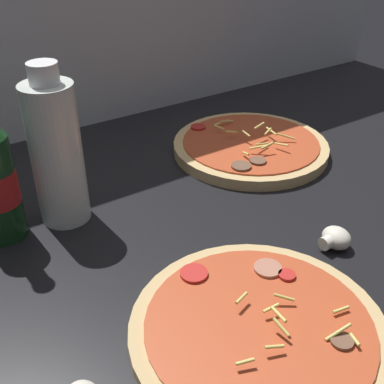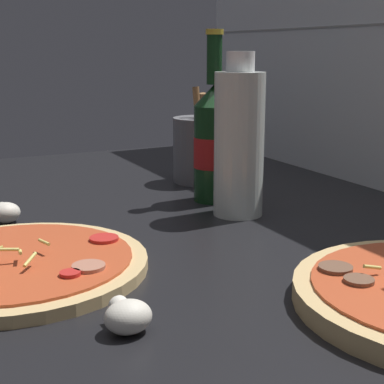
{
  "view_description": "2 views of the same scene",
  "coord_description": "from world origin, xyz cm",
  "px_view_note": "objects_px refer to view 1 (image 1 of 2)",
  "views": [
    {
      "loc": [
        -35.48,
        -43.82,
        43.55
      ],
      "look_at": [
        -3.83,
        3.99,
        7.84
      ],
      "focal_mm": 45.0,
      "sensor_mm": 36.0,
      "label": 1
    },
    {
      "loc": [
        52.97,
        -26.62,
        26.02
      ],
      "look_at": [
        -10.24,
        4.24,
        8.87
      ],
      "focal_mm": 55.0,
      "sensor_mm": 36.0,
      "label": 2
    }
  ],
  "objects_px": {
    "pizza_near": "(258,328)",
    "oil_bottle": "(57,153)",
    "pizza_far": "(250,147)",
    "mushroom_left": "(335,238)"
  },
  "relations": [
    {
      "from": "pizza_far",
      "to": "oil_bottle",
      "type": "height_order",
      "value": "oil_bottle"
    },
    {
      "from": "pizza_near",
      "to": "pizza_far",
      "type": "xyz_separation_m",
      "value": [
        0.27,
        0.34,
        0.0
      ]
    },
    {
      "from": "pizza_near",
      "to": "pizza_far",
      "type": "distance_m",
      "value": 0.44
    },
    {
      "from": "pizza_far",
      "to": "oil_bottle",
      "type": "distance_m",
      "value": 0.37
    },
    {
      "from": "pizza_near",
      "to": "oil_bottle",
      "type": "bearing_deg",
      "value": 105.63
    },
    {
      "from": "pizza_near",
      "to": "oil_bottle",
      "type": "distance_m",
      "value": 0.36
    },
    {
      "from": "mushroom_left",
      "to": "oil_bottle",
      "type": "bearing_deg",
      "value": 135.63
    },
    {
      "from": "pizza_near",
      "to": "oil_bottle",
      "type": "relative_size",
      "value": 1.22
    },
    {
      "from": "pizza_near",
      "to": "oil_bottle",
      "type": "height_order",
      "value": "oil_bottle"
    },
    {
      "from": "pizza_far",
      "to": "oil_bottle",
      "type": "relative_size",
      "value": 1.23
    }
  ]
}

